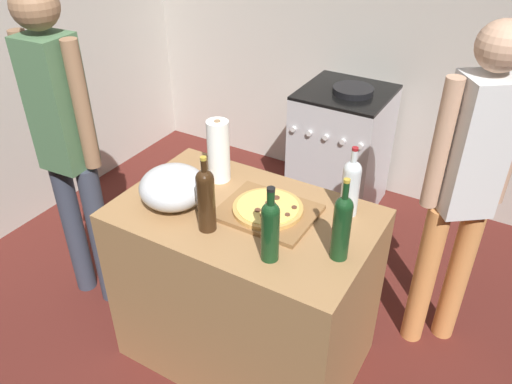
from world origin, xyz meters
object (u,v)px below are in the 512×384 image
(wine_bottle_clear, at_px, (206,198))
(person_in_red, at_px, (466,182))
(person_in_stripes, at_px, (65,138))
(stove, at_px, (341,149))
(wine_bottle_green, at_px, (342,225))
(pizza, at_px, (268,208))
(wine_bottle_dark, at_px, (351,185))
(wine_bottle_amber, at_px, (270,228))
(mixing_bowl, at_px, (173,187))
(paper_towel_roll, at_px, (219,151))

(wine_bottle_clear, distance_m, person_in_red, 1.15)
(person_in_stripes, bearing_deg, stove, 61.88)
(wine_bottle_green, relative_size, person_in_red, 0.21)
(pizza, height_order, stove, pizza)
(wine_bottle_green, distance_m, person_in_stripes, 1.45)
(wine_bottle_dark, relative_size, person_in_stripes, 0.18)
(wine_bottle_clear, height_order, wine_bottle_amber, wine_bottle_clear)
(mixing_bowl, height_order, paper_towel_roll, paper_towel_roll)
(wine_bottle_clear, relative_size, person_in_red, 0.20)
(wine_bottle_dark, bearing_deg, wine_bottle_amber, -108.74)
(person_in_red, bearing_deg, wine_bottle_dark, -137.60)
(person_in_red, bearing_deg, wine_bottle_amber, -124.51)
(mixing_bowl, bearing_deg, wine_bottle_clear, -17.26)
(wine_bottle_amber, distance_m, person_in_red, 0.97)
(wine_bottle_amber, height_order, person_in_red, person_in_red)
(wine_bottle_dark, relative_size, wine_bottle_amber, 1.00)
(pizza, xyz_separation_m, wine_bottle_amber, (0.15, -0.25, 0.11))
(stove, distance_m, person_in_stripes, 1.89)
(wine_bottle_amber, bearing_deg, stove, 102.36)
(person_in_stripes, relative_size, person_in_red, 1.04)
(wine_bottle_green, bearing_deg, wine_bottle_clear, -168.63)
(person_in_red, bearing_deg, wine_bottle_green, -116.34)
(pizza, relative_size, wine_bottle_green, 0.87)
(wine_bottle_green, height_order, wine_bottle_clear, wine_bottle_green)
(paper_towel_roll, xyz_separation_m, wine_bottle_dark, (0.63, 0.05, -0.01))
(wine_bottle_clear, height_order, person_in_stripes, person_in_stripes)
(wine_bottle_dark, bearing_deg, wine_bottle_green, -74.96)
(wine_bottle_dark, height_order, wine_bottle_amber, same)
(wine_bottle_clear, bearing_deg, pizza, 52.28)
(stove, bearing_deg, person_in_red, -45.10)
(wine_bottle_clear, xyz_separation_m, person_in_stripes, (-0.91, 0.10, -0.02))
(wine_bottle_green, height_order, person_in_stripes, person_in_stripes)
(wine_bottle_green, bearing_deg, wine_bottle_dark, 105.04)
(mixing_bowl, distance_m, wine_bottle_amber, 0.55)
(wine_bottle_clear, distance_m, wine_bottle_amber, 0.31)
(mixing_bowl, distance_m, stove, 1.71)
(wine_bottle_clear, relative_size, stove, 0.36)
(paper_towel_roll, xyz_separation_m, wine_bottle_green, (0.71, -0.24, -0.00))
(mixing_bowl, height_order, wine_bottle_clear, wine_bottle_clear)
(wine_bottle_clear, bearing_deg, person_in_red, 41.59)
(pizza, xyz_separation_m, wine_bottle_green, (0.37, -0.11, 0.12))
(person_in_red, bearing_deg, stove, 134.90)
(paper_towel_roll, distance_m, stove, 1.47)
(wine_bottle_amber, bearing_deg, wine_bottle_green, 32.33)
(wine_bottle_green, height_order, stove, wine_bottle_green)
(pizza, relative_size, stove, 0.33)
(mixing_bowl, xyz_separation_m, person_in_red, (1.08, 0.69, -0.00))
(paper_towel_roll, relative_size, wine_bottle_amber, 0.95)
(mixing_bowl, xyz_separation_m, wine_bottle_amber, (0.54, -0.10, 0.05))
(wine_bottle_amber, distance_m, person_in_stripes, 1.23)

